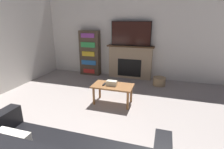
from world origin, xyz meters
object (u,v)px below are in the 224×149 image
(fireplace, at_px, (130,62))
(bookshelf, at_px, (90,53))
(tv, at_px, (131,34))
(storage_basket, at_px, (159,81))
(coffee_table, at_px, (113,88))

(fireplace, distance_m, bookshelf, 1.34)
(tv, height_order, storage_basket, tv)
(tv, bearing_deg, bookshelf, -179.87)
(coffee_table, height_order, bookshelf, bookshelf)
(bookshelf, bearing_deg, storage_basket, -10.02)
(tv, relative_size, bookshelf, 0.83)
(bookshelf, distance_m, storage_basket, 2.36)
(fireplace, bearing_deg, tv, -90.00)
(tv, bearing_deg, coffee_table, -89.93)
(bookshelf, bearing_deg, coffee_table, -53.87)
(fireplace, xyz_separation_m, coffee_table, (0.00, -1.84, -0.16))
(fireplace, distance_m, coffee_table, 1.85)
(storage_basket, bearing_deg, bookshelf, 169.98)
(tv, bearing_deg, fireplace, 90.00)
(coffee_table, distance_m, storage_basket, 1.71)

